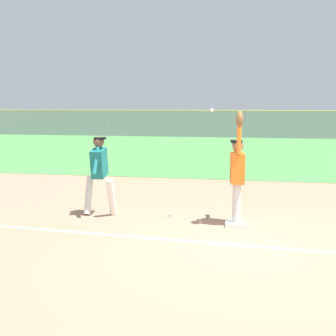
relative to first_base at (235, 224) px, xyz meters
The scene contains 11 objects.
ground_plane 1.31m from the first_base, 82.62° to the right, with size 75.97×75.97×0.00m, color tan.
outfield_grass 13.81m from the first_base, 89.30° to the left, with size 41.57×17.32×0.01m, color #4C8C47.
chalk_foul_line 4.10m from the first_base, 167.32° to the right, with size 12.00×0.10×0.01m, color white.
first_base is the anchor object (origin of this frame).
fielder 1.08m from the first_base, 82.69° to the left, with size 0.30×0.90×2.28m.
runner 3.10m from the first_base, behind, with size 0.73×0.84×1.72m.
baseball 2.32m from the first_base, 151.43° to the left, with size 0.07×0.07×0.07m, color white.
outfield_fence 22.49m from the first_base, 89.57° to the left, with size 41.65×0.08×1.94m.
parked_car_black 27.39m from the first_base, 102.12° to the left, with size 4.53×2.38×1.25m.
parked_car_green 26.89m from the first_base, 91.93° to the left, with size 4.52×2.35×1.25m.
parked_car_blue 27.13m from the first_base, 82.83° to the left, with size 4.55×2.41×1.25m.
Camera 1 is at (-0.03, -7.05, 2.41)m, focal length 45.66 mm.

